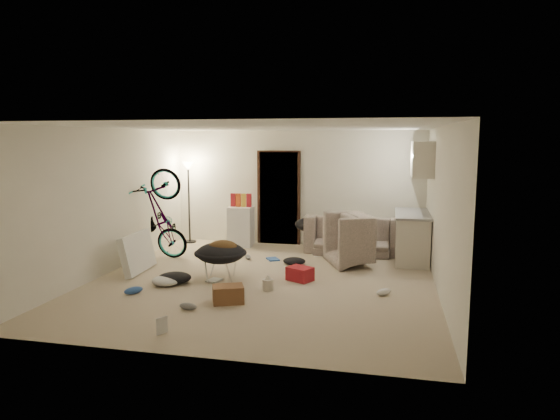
% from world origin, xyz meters
% --- Properties ---
extents(floor, '(5.50, 6.00, 0.02)m').
position_xyz_m(floor, '(0.00, 0.00, -0.01)').
color(floor, '#BCAB91').
rests_on(floor, ground).
extents(ceiling, '(5.50, 6.00, 0.02)m').
position_xyz_m(ceiling, '(0.00, 0.00, 2.51)').
color(ceiling, white).
rests_on(ceiling, wall_back).
extents(wall_back, '(5.50, 0.02, 2.50)m').
position_xyz_m(wall_back, '(0.00, 3.01, 1.25)').
color(wall_back, silver).
rests_on(wall_back, floor).
extents(wall_front, '(5.50, 0.02, 2.50)m').
position_xyz_m(wall_front, '(0.00, -3.01, 1.25)').
color(wall_front, silver).
rests_on(wall_front, floor).
extents(wall_left, '(0.02, 6.00, 2.50)m').
position_xyz_m(wall_left, '(-2.76, 0.00, 1.25)').
color(wall_left, silver).
rests_on(wall_left, floor).
extents(wall_right, '(0.02, 6.00, 2.50)m').
position_xyz_m(wall_right, '(2.76, 0.00, 1.25)').
color(wall_right, silver).
rests_on(wall_right, floor).
extents(doorway, '(0.85, 0.10, 2.04)m').
position_xyz_m(doorway, '(-0.40, 2.97, 1.02)').
color(doorway, black).
rests_on(doorway, floor).
extents(door_trim, '(0.97, 0.04, 2.10)m').
position_xyz_m(door_trim, '(-0.40, 2.94, 1.02)').
color(door_trim, black).
rests_on(door_trim, floor).
extents(floor_lamp, '(0.28, 0.28, 1.81)m').
position_xyz_m(floor_lamp, '(-2.40, 2.65, 1.31)').
color(floor_lamp, black).
rests_on(floor_lamp, floor).
extents(kitchen_counter, '(0.60, 1.50, 0.88)m').
position_xyz_m(kitchen_counter, '(2.43, 2.00, 0.44)').
color(kitchen_counter, beige).
rests_on(kitchen_counter, floor).
extents(counter_top, '(0.64, 1.54, 0.04)m').
position_xyz_m(counter_top, '(2.43, 2.00, 0.90)').
color(counter_top, gray).
rests_on(counter_top, kitchen_counter).
extents(kitchen_uppers, '(0.38, 1.40, 0.65)m').
position_xyz_m(kitchen_uppers, '(2.56, 2.00, 1.95)').
color(kitchen_uppers, beige).
rests_on(kitchen_uppers, wall_right).
extents(sofa, '(1.96, 0.80, 0.57)m').
position_xyz_m(sofa, '(1.29, 2.45, 0.28)').
color(sofa, '#3A423B').
rests_on(sofa, floor).
extents(armchair, '(1.28, 1.35, 0.70)m').
position_xyz_m(armchair, '(1.59, 1.54, 0.35)').
color(armchair, '#3A423B').
rests_on(armchair, floor).
extents(bicycle, '(1.81, 0.80, 1.04)m').
position_xyz_m(bicycle, '(-2.30, 1.04, 0.47)').
color(bicycle, black).
rests_on(bicycle, floor).
extents(book_asset, '(0.26, 0.25, 0.02)m').
position_xyz_m(book_asset, '(-0.65, -2.55, 0.01)').
color(book_asset, maroon).
rests_on(book_asset, floor).
extents(mini_fridge, '(0.54, 0.54, 0.86)m').
position_xyz_m(mini_fridge, '(-1.16, 2.55, 0.43)').
color(mini_fridge, white).
rests_on(mini_fridge, floor).
extents(snack_box_0, '(0.11, 0.08, 0.30)m').
position_xyz_m(snack_box_0, '(-1.33, 2.55, 1.00)').
color(snack_box_0, maroon).
rests_on(snack_box_0, mini_fridge).
extents(snack_box_1, '(0.10, 0.07, 0.30)m').
position_xyz_m(snack_box_1, '(-1.21, 2.55, 1.00)').
color(snack_box_1, '#C84A19').
rests_on(snack_box_1, mini_fridge).
extents(snack_box_2, '(0.11, 0.09, 0.30)m').
position_xyz_m(snack_box_2, '(-1.09, 2.55, 1.00)').
color(snack_box_2, gold).
rests_on(snack_box_2, mini_fridge).
extents(snack_box_3, '(0.10, 0.07, 0.30)m').
position_xyz_m(snack_box_3, '(-0.97, 2.55, 1.00)').
color(snack_box_3, maroon).
rests_on(snack_box_3, mini_fridge).
extents(saucer_chair, '(0.87, 0.87, 0.62)m').
position_xyz_m(saucer_chair, '(-0.71, -0.07, 0.37)').
color(saucer_chair, silver).
rests_on(saucer_chair, floor).
extents(hoodie, '(0.53, 0.46, 0.22)m').
position_xyz_m(hoodie, '(-0.66, -0.10, 0.56)').
color(hoodie, '#4A3219').
rests_on(hoodie, saucer_chair).
extents(sofa_drape, '(0.62, 0.54, 0.28)m').
position_xyz_m(sofa_drape, '(0.34, 2.45, 0.54)').
color(sofa_drape, black).
rests_on(sofa_drape, sofa).
extents(tv_box, '(0.32, 1.04, 0.69)m').
position_xyz_m(tv_box, '(-2.30, 0.07, 0.34)').
color(tv_box, silver).
rests_on(tv_box, floor).
extents(drink_case_a, '(0.52, 0.45, 0.25)m').
position_xyz_m(drink_case_a, '(-0.21, -1.20, 0.12)').
color(drink_case_a, brown).
rests_on(drink_case_a, floor).
extents(drink_case_b, '(0.48, 0.44, 0.23)m').
position_xyz_m(drink_case_b, '(0.59, 0.13, 0.11)').
color(drink_case_b, maroon).
rests_on(drink_case_b, floor).
extents(juicer, '(0.17, 0.17, 0.25)m').
position_xyz_m(juicer, '(0.20, -0.51, 0.10)').
color(juicer, beige).
rests_on(juicer, floor).
extents(newspaper, '(0.63, 0.69, 0.01)m').
position_xyz_m(newspaper, '(0.65, 2.17, 0.00)').
color(newspaper, beige).
rests_on(newspaper, floor).
extents(book_blue, '(0.32, 0.34, 0.03)m').
position_xyz_m(book_blue, '(-0.18, 1.43, 0.01)').
color(book_blue, '#2F59AB').
rests_on(book_blue, floor).
extents(book_white, '(0.24, 0.29, 0.02)m').
position_xyz_m(book_white, '(-0.79, -0.20, 0.01)').
color(book_white, silver).
rests_on(book_white, floor).
extents(shoe_1, '(0.21, 0.26, 0.09)m').
position_xyz_m(shoe_1, '(-0.66, 1.37, 0.05)').
color(shoe_1, slate).
rests_on(shoe_1, floor).
extents(shoe_2, '(0.27, 0.31, 0.11)m').
position_xyz_m(shoe_2, '(-1.73, -1.13, 0.05)').
color(shoe_2, '#2F59AB').
rests_on(shoe_2, floor).
extents(shoe_3, '(0.27, 0.12, 0.10)m').
position_xyz_m(shoe_3, '(-0.65, -1.61, 0.05)').
color(shoe_3, slate).
rests_on(shoe_3, floor).
extents(shoe_4, '(0.27, 0.28, 0.10)m').
position_xyz_m(shoe_4, '(1.95, -0.38, 0.05)').
color(shoe_4, white).
rests_on(shoe_4, floor).
extents(clothes_lump_a, '(0.65, 0.59, 0.17)m').
position_xyz_m(clothes_lump_a, '(-1.37, -0.46, 0.09)').
color(clothes_lump_a, black).
rests_on(clothes_lump_a, floor).
extents(clothes_lump_b, '(0.42, 0.37, 0.13)m').
position_xyz_m(clothes_lump_b, '(0.29, 1.16, 0.06)').
color(clothes_lump_b, black).
rests_on(clothes_lump_b, floor).
extents(clothes_lump_c, '(0.55, 0.50, 0.14)m').
position_xyz_m(clothes_lump_c, '(-1.46, -0.60, 0.07)').
color(clothes_lump_c, silver).
rests_on(clothes_lump_c, floor).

